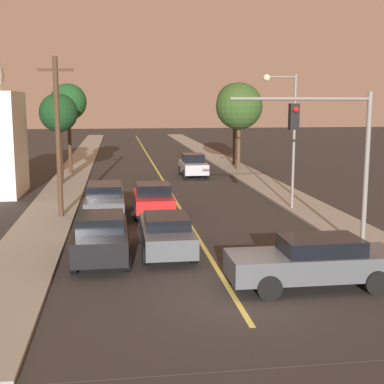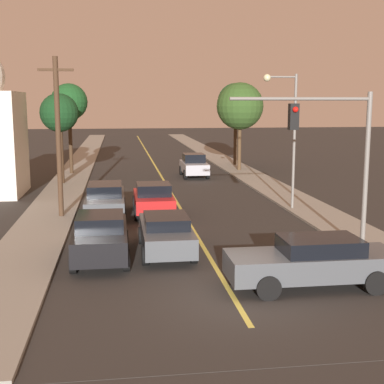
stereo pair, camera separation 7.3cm
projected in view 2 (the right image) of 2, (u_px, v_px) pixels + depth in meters
ground_plane at (234, 299)px, 14.95m from camera, size 200.00×200.00×0.00m
road_surface at (152, 161)px, 50.12m from camera, size 10.52×80.00×0.01m
sidewalk_left at (82, 161)px, 49.23m from camera, size 2.50×80.00×0.12m
sidewalk_right at (220, 159)px, 50.99m from camera, size 2.50×80.00×0.12m
car_near_lane_front at (166, 233)px, 19.37m from camera, size 1.87×4.52×1.44m
car_near_lane_second at (153, 198)px, 26.03m from camera, size 1.95×4.00×1.56m
car_outer_lane_front at (101, 236)px, 18.43m from camera, size 1.92×4.33×1.67m
car_outer_lane_second at (105, 200)px, 25.30m from camera, size 1.90×5.06×1.67m
car_far_oncoming at (194, 165)px, 39.27m from camera, size 1.84×4.00×1.70m
car_crossing_right at (314, 261)px, 15.75m from camera, size 5.09×1.90×1.52m
traffic_signal_mast at (335, 143)px, 18.78m from camera, size 5.10×0.42×5.68m
streetlamp_right at (287, 123)px, 26.49m from camera, size 1.72×0.36×6.69m
utility_pole_left at (58, 134)px, 24.69m from camera, size 1.60×0.24×7.37m
tree_left_near at (59, 114)px, 34.83m from camera, size 2.51×2.51×5.90m
tree_left_far at (69, 103)px, 39.70m from camera, size 2.73×2.73×6.71m
tree_right_near at (240, 106)px, 41.80m from camera, size 3.67×3.67×6.86m
tree_right_far at (236, 102)px, 45.36m from camera, size 3.12×3.12×6.94m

